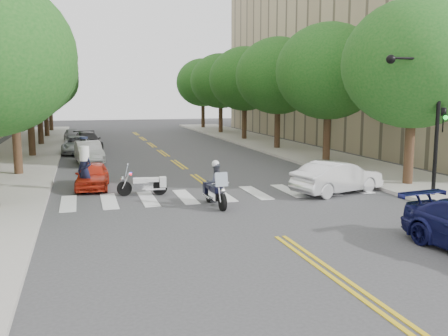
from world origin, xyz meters
name	(u,v)px	position (x,y,z in m)	size (l,w,h in m)	color
ground	(280,237)	(0.00, 0.00, 0.00)	(140.00, 140.00, 0.00)	#38383A
sidewalk_left	(22,157)	(-9.50, 22.00, 0.07)	(5.00, 60.00, 0.15)	#9E9991
sidewalk_right	(285,148)	(9.50, 22.00, 0.07)	(5.00, 60.00, 0.15)	#9E9991
building_right	(439,18)	(26.00, 26.00, 11.00)	(26.00, 44.00, 22.00)	tan
tree_l_1	(12,67)	(-8.80, 14.00, 5.55)	(6.40, 6.40, 8.45)	#382316
tree_l_2	(28,73)	(-8.80, 22.00, 5.55)	(6.40, 6.40, 8.45)	#382316
tree_l_3	(38,77)	(-8.80, 30.00, 5.55)	(6.40, 6.40, 8.45)	#382316
tree_l_4	(44,80)	(-8.80, 38.00, 5.55)	(6.40, 6.40, 8.45)	#382316
tree_l_5	(49,82)	(-8.80, 46.00, 5.55)	(6.40, 6.40, 8.45)	#382316
tree_r_0	(414,64)	(8.80, 6.00, 5.55)	(6.40, 6.40, 8.45)	#382316
tree_r_1	(329,71)	(8.80, 14.00, 5.55)	(6.40, 6.40, 8.45)	#382316
tree_r_2	(278,76)	(8.80, 22.00, 5.55)	(6.40, 6.40, 8.45)	#382316
tree_r_3	(244,79)	(8.80, 30.00, 5.55)	(6.40, 6.40, 8.45)	#382316
tree_r_4	(221,81)	(8.80, 38.00, 5.55)	(6.40, 6.40, 8.45)	#382316
tree_r_5	(203,83)	(8.80, 46.00, 5.55)	(6.40, 6.40, 8.45)	#382316
traffic_signal_pole	(428,107)	(7.72, 3.50, 3.72)	(2.82, 0.42, 6.00)	black
motorcycle_police	(215,186)	(-0.79, 4.55, 0.79)	(0.76, 2.18, 1.77)	black
motorcycle_parked	(147,184)	(-3.05, 7.29, 0.47)	(2.10, 0.62, 1.35)	black
officer_standing	(85,171)	(-5.52, 8.42, 0.98)	(0.72, 0.47, 1.96)	black
convertible	(337,177)	(4.89, 5.47, 0.70)	(1.48, 4.25, 1.40)	white
parked_car_a	(92,175)	(-5.20, 9.50, 0.59)	(1.40, 3.48, 1.18)	red
parked_car_b	(89,152)	(-5.20, 18.00, 0.67)	(1.42, 4.08, 1.34)	silver
parked_car_c	(78,145)	(-5.88, 23.50, 0.61)	(2.04, 4.42, 1.23)	silver
parked_car_d	(87,141)	(-5.20, 25.39, 0.69)	(1.92, 4.72, 1.37)	black
parked_car_e	(73,135)	(-6.30, 32.22, 0.62)	(1.45, 3.61, 1.23)	#939398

